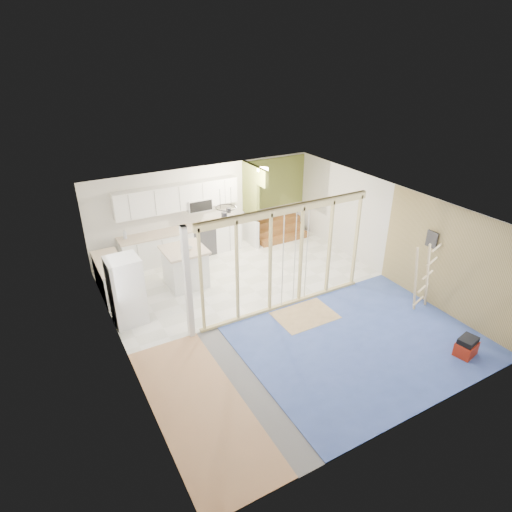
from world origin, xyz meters
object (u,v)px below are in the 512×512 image
fridge (127,291)px  toolbox (466,347)px  island (185,267)px  ladder (423,277)px

fridge → toolbox: (5.68, -4.53, -0.61)m
fridge → island: fridge is taller
island → ladder: (4.41, -3.83, 0.38)m
fridge → toolbox: size_ratio=3.20×
island → ladder: 5.85m
toolbox → ladder: 1.86m
island → ladder: ladder is taller
toolbox → fridge: bearing=129.4°
fridge → ladder: 6.77m
fridge → ladder: ladder is taller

